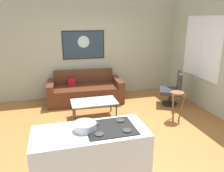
{
  "coord_description": "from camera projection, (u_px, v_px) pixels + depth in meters",
  "views": [
    {
      "loc": [
        -1.07,
        -3.93,
        2.24
      ],
      "look_at": [
        0.22,
        0.9,
        0.7
      ],
      "focal_mm": 35.23,
      "sensor_mm": 36.0,
      "label": 1
    }
  ],
  "objects": [
    {
      "name": "back_wall",
      "position": [
        91.0,
        49.0,
        6.38
      ],
      "size": [
        6.4,
        0.05,
        2.8
      ],
      "primitive_type": "cube",
      "color": "#A8A88C",
      "rests_on": "ground"
    },
    {
      "name": "mixing_bowl",
      "position": [
        85.0,
        126.0,
        2.67
      ],
      "size": [
        0.28,
        0.28,
        0.1
      ],
      "color": "silver",
      "rests_on": "kitchen_counter"
    },
    {
      "name": "coffee_table",
      "position": [
        94.0,
        102.0,
        5.09
      ],
      "size": [
        1.05,
        0.58,
        0.41
      ],
      "color": "silver",
      "rests_on": "ground"
    },
    {
      "name": "couch",
      "position": [
        85.0,
        91.0,
        6.15
      ],
      "size": [
        2.07,
        0.99,
        0.83
      ],
      "color": "#4E2717",
      "rests_on": "ground"
    },
    {
      "name": "ground",
      "position": [
        113.0,
        132.0,
        4.56
      ],
      "size": [
        6.4,
        6.4,
        0.04
      ],
      "primitive_type": "cube",
      "color": "#9A6330"
    },
    {
      "name": "window",
      "position": [
        202.0,
        48.0,
        5.57
      ],
      "size": [
        0.03,
        1.44,
        1.56
      ],
      "color": "silver"
    },
    {
      "name": "kitchen_counter",
      "position": [
        91.0,
        163.0,
        2.8
      ],
      "size": [
        1.4,
        0.63,
        0.96
      ],
      "color": "white",
      "rests_on": "ground"
    },
    {
      "name": "right_wall",
      "position": [
        219.0,
        57.0,
        5.07
      ],
      "size": [
        0.05,
        6.4,
        2.8
      ],
      "primitive_type": "cube",
      "color": "#A5AA90",
      "rests_on": "ground"
    },
    {
      "name": "bar_stool",
      "position": [
        177.0,
        99.0,
        4.92
      ],
      "size": [
        0.35,
        0.34,
        0.68
      ],
      "color": "brown",
      "rests_on": "ground"
    },
    {
      "name": "wall_painting",
      "position": [
        84.0,
        45.0,
        6.25
      ],
      "size": [
        1.19,
        0.03,
        0.8
      ],
      "color": "black"
    },
    {
      "name": "armchair",
      "position": [
        173.0,
        89.0,
        5.83
      ],
      "size": [
        0.76,
        0.77,
        0.9
      ],
      "color": "black",
      "rests_on": "ground"
    }
  ]
}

